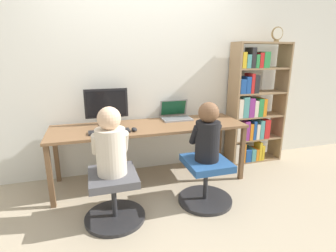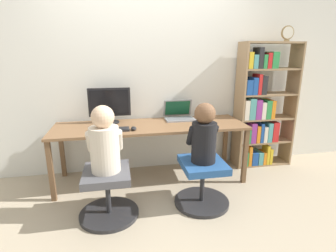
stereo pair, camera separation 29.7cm
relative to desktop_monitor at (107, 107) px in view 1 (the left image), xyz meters
The scene contains 13 objects.
ground_plane 1.16m from the desktop_monitor, 48.34° to the right, with size 14.00×14.00×0.00m, color tan.
wall_back 0.64m from the desktop_monitor, 24.84° to the left, with size 10.00×0.05×2.60m.
desk 0.58m from the desktop_monitor, 21.81° to the right, with size 2.27×0.68×0.71m.
desktop_monitor is the anchor object (origin of this frame).
laptop 0.88m from the desktop_monitor, ahead, with size 0.37×0.30×0.24m.
keyboard 0.40m from the desktop_monitor, 91.41° to the right, with size 0.44×0.14×0.03m.
computer_mouse_by_keyboard 0.49m from the desktop_monitor, 54.53° to the right, with size 0.06×0.11×0.04m.
office_chair_left 1.10m from the desktop_monitor, 92.44° to the right, with size 0.57×0.57×0.48m.
office_chair_right 1.41m from the desktop_monitor, 42.45° to the right, with size 0.57×0.57×0.48m.
person_at_monitor 0.89m from the desktop_monitor, 92.45° to the right, with size 0.33×0.29×0.62m.
person_at_laptop 1.25m from the desktop_monitor, 42.33° to the right, with size 0.30×0.27×0.60m.
bookshelf 1.99m from the desktop_monitor, ahead, with size 0.79×0.29×1.67m.
desk_clock 2.37m from the desktop_monitor, ahead, with size 0.17×0.03×0.19m.
Camera 1 is at (-0.65, -2.58, 1.54)m, focal length 28.00 mm.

